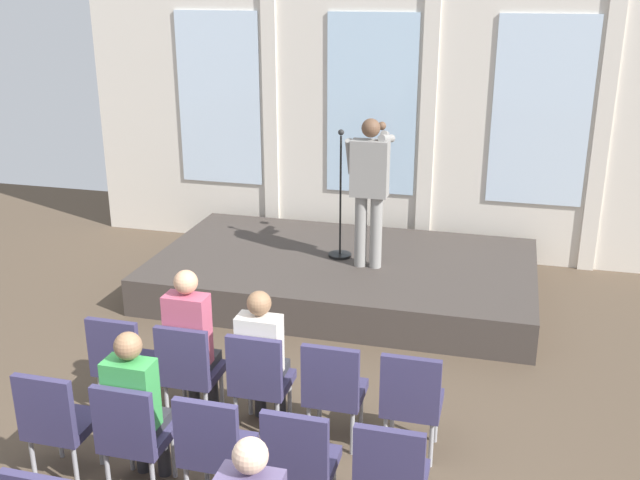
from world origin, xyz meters
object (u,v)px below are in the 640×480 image
at_px(chair_r0_c0, 122,358).
at_px(chair_r1_c3, 300,459).
at_px(chair_r1_c2, 214,445).
at_px(chair_r0_c1, 189,367).
at_px(chair_r0_c3, 333,387).
at_px(chair_r0_c4, 411,398).
at_px(chair_r0_c2, 259,377).
at_px(chair_r1_c1, 133,431).
at_px(chair_r1_c4, 391,473).
at_px(audience_r1_c1, 136,403).
at_px(chair_r1_c0, 56,419).
at_px(audience_r0_c1, 191,338).
at_px(audience_r0_c2, 262,353).
at_px(mic_stand, 340,230).
at_px(speaker, 370,182).

xyz_separation_m(chair_r0_c0, chair_r1_c3, (1.88, -0.97, 0.00)).
bearing_deg(chair_r1_c2, chair_r0_c1, 122.91).
height_order(chair_r0_c3, chair_r0_c4, same).
relative_size(chair_r0_c2, chair_r1_c1, 1.00).
bearing_deg(chair_r1_c2, chair_r1_c1, 180.00).
xyz_separation_m(chair_r1_c1, chair_r1_c4, (1.88, 0.00, 0.00)).
bearing_deg(chair_r1_c4, chair_r1_c2, 180.00).
bearing_deg(chair_r1_c3, audience_r1_c1, 176.23).
bearing_deg(chair_r1_c0, chair_r0_c2, 37.69).
xyz_separation_m(chair_r0_c4, chair_r1_c1, (-1.88, -0.97, 0.00)).
bearing_deg(audience_r0_c1, audience_r0_c2, 0.56).
bearing_deg(chair_r1_c0, chair_r1_c2, 0.00).
height_order(chair_r1_c2, chair_r1_c4, same).
relative_size(chair_r0_c1, chair_r1_c4, 1.00).
distance_m(mic_stand, chair_r1_c1, 4.16).
distance_m(mic_stand, chair_r0_c3, 3.23).
distance_m(speaker, chair_r1_c3, 4.01).
bearing_deg(audience_r1_c1, chair_r1_c0, -172.49).
distance_m(chair_r0_c2, audience_r1_c1, 1.10).
relative_size(chair_r1_c3, chair_r1_c4, 1.00).
height_order(chair_r0_c3, chair_r1_c1, same).
bearing_deg(chair_r0_c4, speaker, 107.58).
xyz_separation_m(chair_r0_c2, chair_r1_c1, (-0.63, -0.97, 0.00)).
bearing_deg(chair_r0_c0, chair_r1_c4, -21.12).
height_order(chair_r1_c1, chair_r1_c4, same).
relative_size(audience_r0_c2, chair_r1_c3, 1.36).
xyz_separation_m(chair_r0_c4, chair_r1_c2, (-1.25, -0.97, 0.00)).
xyz_separation_m(chair_r1_c1, audience_r1_c1, (0.00, 0.08, 0.19)).
distance_m(audience_r0_c1, chair_r1_c3, 1.65).
relative_size(audience_r1_c1, chair_r1_c4, 1.38).
bearing_deg(chair_r1_c4, chair_r1_c3, 180.00).
distance_m(chair_r0_c1, chair_r1_c3, 1.58).
xyz_separation_m(chair_r0_c0, chair_r1_c4, (2.50, -0.97, 0.00)).
distance_m(mic_stand, chair_r0_c4, 3.42).
height_order(chair_r0_c4, chair_r1_c0, same).
distance_m(chair_r1_c1, chair_r1_c2, 0.63).
xyz_separation_m(chair_r1_c1, chair_r1_c3, (1.25, 0.00, 0.00)).
height_order(mic_stand, chair_r1_c2, mic_stand).
distance_m(chair_r1_c0, chair_r1_c2, 1.25).
height_order(chair_r0_c2, chair_r1_c2, same).
relative_size(chair_r1_c1, chair_r1_c2, 1.00).
bearing_deg(chair_r1_c2, chair_r1_c3, 0.00).
xyz_separation_m(chair_r0_c2, chair_r1_c2, (0.00, -0.97, 0.00)).
bearing_deg(chair_r0_c2, speaker, 83.67).
height_order(audience_r0_c1, chair_r1_c1, audience_r0_c1).
bearing_deg(chair_r1_c3, mic_stand, 99.52).
height_order(chair_r0_c2, chair_r1_c3, same).
relative_size(chair_r0_c1, chair_r0_c4, 1.00).
distance_m(chair_r0_c1, audience_r1_c1, 0.90).
bearing_deg(audience_r1_c1, mic_stand, 82.08).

